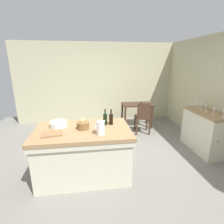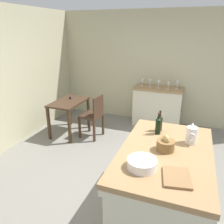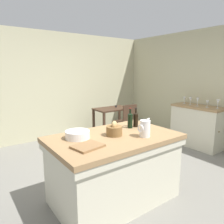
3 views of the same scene
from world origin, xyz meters
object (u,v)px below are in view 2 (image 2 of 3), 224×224
Objects in this scene: pitcher at (192,135)px; bread_basket at (166,145)px; wine_glass_right at (150,82)px; wash_bowl at (142,164)px; wine_bottle_amber at (158,125)px; wooden_chair at (94,115)px; wine_glass_far_right at (142,81)px; wine_glass_middle at (158,83)px; wine_glass_left at (168,84)px; wine_bottle_dark at (160,123)px; cutting_board at (177,177)px; wine_glass_far_left at (177,83)px; island_table at (163,180)px; writing_desk at (69,106)px; side_cabinet at (157,107)px.

bread_basket is at bearing 136.13° from pitcher.
wine_glass_right is (2.68, 0.71, 0.09)m from bread_basket.
wine_bottle_amber is at bearing -1.34° from wash_bowl.
wooden_chair is at bearing 138.75° from wine_glass_right.
wine_glass_middle is at bearing -101.72° from wine_glass_far_right.
pitcher reaches higher than wine_glass_left.
wine_glass_middle is (2.15, 0.37, 0.05)m from wine_bottle_dark.
cutting_board is 1.84× the size of wine_glass_right.
wine_glass_far_right is (-0.01, 0.79, -0.02)m from wine_glass_far_left.
wine_glass_left reaches higher than bread_basket.
wooden_chair is 3.13× the size of wine_bottle_amber.
wine_glass_far_left is 1.09× the size of wine_glass_right.
writing_desk is (1.61, 2.23, 0.14)m from island_table.
wine_glass_right is (3.11, 0.54, 0.11)m from wash_bowl.
wine_glass_far_left is at bearing -67.21° from wine_glass_left.
wine_glass_far_left is (2.46, 0.38, 0.06)m from pitcher.
wine_glass_left is (3.15, 0.47, 0.13)m from cutting_board.
wine_glass_far_left is (0.04, -0.39, 0.59)m from side_cabinet.
pitcher is 0.86× the size of wine_bottle_amber.
wash_bowl is at bearing -170.11° from wine_glass_right.
wine_glass_left is at bearing -96.68° from wine_glass_far_right.
bread_basket is at bearing -21.71° from wash_bowl.
bread_basket is 2.71m from wine_glass_middle.
cutting_board is 0.94m from wine_bottle_amber.
island_table is at bearing -162.39° from wine_bottle_dark.
wine_bottle_amber reaches higher than wine_bottle_dark.
wine_glass_middle is at bearing 6.43° from wash_bowl.
pitcher is 0.83m from wash_bowl.
wine_bottle_dark is 2.17m from wine_glass_left.
wash_bowl is (-3.13, -0.34, 0.47)m from side_cabinet.
wine_glass_middle is (-0.04, 0.01, 0.59)m from side_cabinet.
writing_desk is 2.75m from bread_basket.
bread_basket is 1.20× the size of wine_glass_right.
pitcher is (0.28, -0.25, 0.51)m from island_table.
wash_bowl is at bearing 80.99° from cutting_board.
wash_bowl reaches higher than side_cabinet.
writing_desk is 5.36× the size of wine_glass_right.
writing_desk is 0.58m from wooden_chair.
side_cabinet is 6.63× the size of wine_glass_right.
wine_glass_far_left is at bearing -77.92° from wine_glass_middle.
pitcher is 1.35× the size of wine_glass_far_left.
wine_glass_right is at bearing 22.12° from pitcher.
wash_bowl is at bearing 178.66° from wine_bottle_amber.
wine_glass_left is (3.09, 0.13, 0.10)m from wash_bowl.
side_cabinet reaches higher than cutting_board.
wooden_chair is (-1.09, 1.14, 0.04)m from side_cabinet.
wine_glass_far_right is (3.16, 0.74, 0.10)m from wash_bowl.
wine_glass_left is (1.05, -1.35, 0.52)m from wooden_chair.
cutting_board is 1.91× the size of wine_glass_far_right.
wine_glass_left is at bearing -60.96° from writing_desk.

